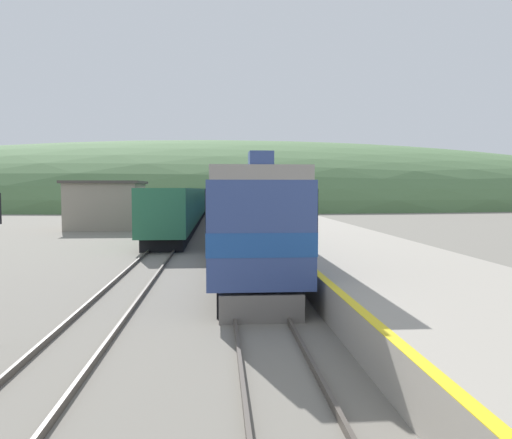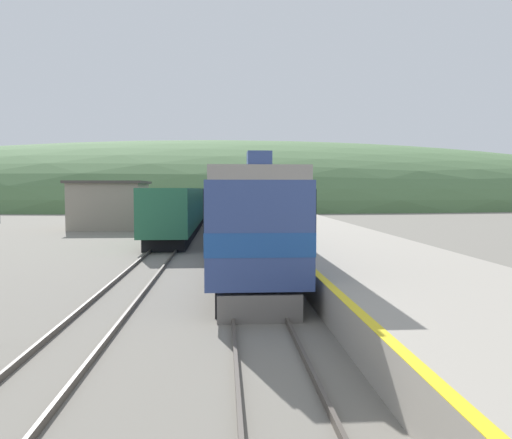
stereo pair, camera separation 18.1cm
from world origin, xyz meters
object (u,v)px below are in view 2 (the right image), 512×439
Objects in this scene: carriage_third at (232,199)px; express_train_lead_car at (245,217)px; carriage_fourth at (230,197)px; carriage_second at (235,204)px; carriage_fifth at (229,195)px; siding_train at (189,206)px.

express_train_lead_car is at bearing -90.00° from carriage_third.
carriage_third is 1.00× the size of carriage_fourth.
carriage_fifth is at bearing 90.00° from carriage_second.
carriage_third is 21.21m from carriage_fourth.
carriage_second is 1.00× the size of carriage_fifth.
express_train_lead_car is at bearing -90.00° from carriage_fourth.
carriage_fourth is (0.00, 63.50, -0.01)m from express_train_lead_car.
carriage_second reaches higher than siding_train.
carriage_second is 21.21m from carriage_third.
carriage_fourth is 36.40m from siding_train.
carriage_fourth is (0.00, 21.21, 0.00)m from carriage_third.
carriage_fourth reaches higher than siding_train.
carriage_second is 1.00× the size of carriage_third.
carriage_second is at bearing 90.00° from express_train_lead_car.
express_train_lead_car reaches higher than carriage_third.
express_train_lead_car reaches higher than carriage_second.
siding_train is at bearing 124.98° from carriage_second.
express_train_lead_car is 0.96× the size of carriage_third.
carriage_second is 1.00× the size of carriage_fourth.
carriage_fifth is at bearing 90.00° from express_train_lead_car.
carriage_third and carriage_fourth have the same top height.
carriage_second and carriage_fifth have the same top height.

